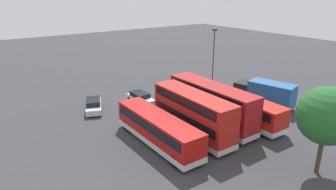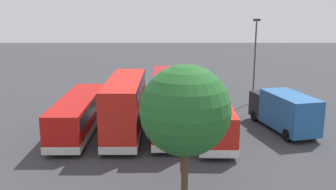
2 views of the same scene
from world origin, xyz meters
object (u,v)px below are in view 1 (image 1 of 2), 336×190
(car_hatchback_silver, at_px, (94,105))
(bus_double_decker_third, at_px, (193,113))
(bus_single_deck_fourth, at_px, (158,129))
(waste_bin_yellow, at_px, (176,84))
(box_truck_blue, at_px, (265,93))
(lamp_post_tall, at_px, (213,55))
(bus_single_deck_near_end, at_px, (240,107))
(bus_double_decker_second, at_px, (211,103))
(car_small_green, at_px, (140,98))

(car_hatchback_silver, bearing_deg, bus_double_decker_third, 115.41)
(bus_single_deck_fourth, distance_m, car_hatchback_silver, 11.80)
(bus_double_decker_third, distance_m, waste_bin_yellow, 16.19)
(box_truck_blue, xyz_separation_m, lamp_post_tall, (0.48, -9.26, 3.40))
(bus_single_deck_near_end, distance_m, bus_double_decker_third, 6.87)
(car_hatchback_silver, bearing_deg, bus_double_decker_second, 129.66)
(waste_bin_yellow, bearing_deg, car_small_green, 19.21)
(bus_double_decker_second, distance_m, car_small_green, 10.66)
(car_small_green, bearing_deg, car_hatchback_silver, -9.87)
(bus_single_deck_near_end, height_order, box_truck_blue, box_truck_blue)
(bus_double_decker_third, bearing_deg, bus_single_deck_near_end, 179.00)
(waste_bin_yellow, bearing_deg, car_hatchback_silver, 6.95)
(lamp_post_tall, height_order, waste_bin_yellow, lamp_post_tall)
(bus_single_deck_fourth, distance_m, car_small_green, 11.39)
(bus_single_deck_near_end, xyz_separation_m, waste_bin_yellow, (-1.38, -13.94, -1.15))
(car_small_green, xyz_separation_m, waste_bin_yellow, (-7.90, -2.75, -0.23))
(car_small_green, distance_m, lamp_post_tall, 12.92)
(bus_single_deck_near_end, bearing_deg, bus_double_decker_second, -18.76)
(bus_single_deck_fourth, bearing_deg, waste_bin_yellow, -132.18)
(bus_double_decker_second, bearing_deg, waste_bin_yellow, -110.41)
(bus_double_decker_second, xyz_separation_m, lamp_post_tall, (-8.99, -9.43, 2.66))
(bus_double_decker_third, relative_size, box_truck_blue, 1.31)
(car_small_green, distance_m, waste_bin_yellow, 8.37)
(car_hatchback_silver, relative_size, waste_bin_yellow, 5.17)
(bus_single_deck_fourth, height_order, lamp_post_tall, lamp_post_tall)
(bus_single_deck_fourth, height_order, car_small_green, bus_single_deck_fourth)
(bus_double_decker_third, distance_m, car_hatchback_silver, 13.53)
(lamp_post_tall, xyz_separation_m, waste_bin_yellow, (4.23, -3.36, -4.63))
(lamp_post_tall, bearing_deg, waste_bin_yellow, -38.47)
(bus_double_decker_second, distance_m, bus_single_deck_fourth, 7.37)
(bus_double_decker_second, height_order, lamp_post_tall, lamp_post_tall)
(bus_double_decker_third, xyz_separation_m, bus_single_deck_fourth, (3.87, -0.51, -0.82))
(bus_single_deck_fourth, bearing_deg, bus_single_deck_near_end, 176.64)
(bus_single_deck_near_end, height_order, bus_single_deck_fourth, same)
(box_truck_blue, distance_m, waste_bin_yellow, 13.53)
(car_hatchback_silver, xyz_separation_m, car_small_green, (-6.05, 1.05, -0.00))
(box_truck_blue, bearing_deg, car_small_green, -38.03)
(bus_double_decker_third, height_order, waste_bin_yellow, bus_double_decker_third)
(lamp_post_tall, bearing_deg, box_truck_blue, 92.99)
(bus_double_decker_third, bearing_deg, car_small_green, -91.51)
(box_truck_blue, bearing_deg, bus_double_decker_second, 1.02)
(bus_double_decker_second, distance_m, box_truck_blue, 9.50)
(bus_single_deck_near_end, height_order, car_hatchback_silver, bus_single_deck_near_end)
(bus_single_deck_fourth, height_order, box_truck_blue, box_truck_blue)
(bus_single_deck_near_end, bearing_deg, bus_double_decker_third, -1.00)
(bus_double_decker_third, relative_size, lamp_post_tall, 1.17)
(bus_double_decker_second, distance_m, car_hatchback_silver, 14.51)
(bus_single_deck_near_end, xyz_separation_m, bus_double_decker_second, (3.38, -1.15, 0.83))
(bus_single_deck_fourth, distance_m, lamp_post_tall, 19.41)
(lamp_post_tall, bearing_deg, bus_single_deck_fourth, 31.42)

